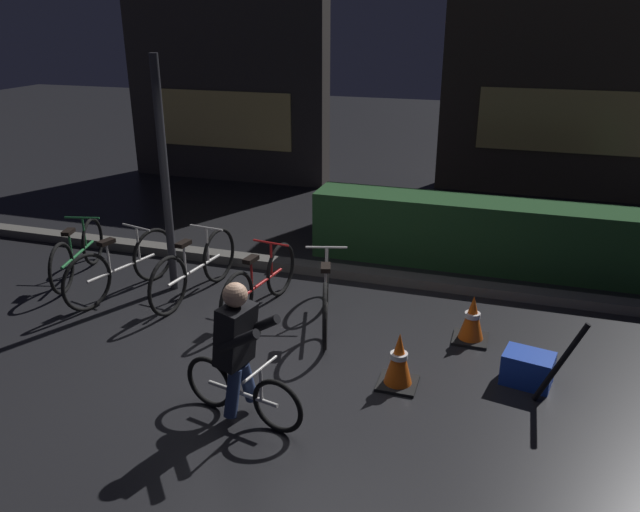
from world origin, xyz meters
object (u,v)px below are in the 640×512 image
Objects in this scene: parked_bike_right_mid at (326,293)px; traffic_cone_far at (472,319)px; parked_bike_center_left at (195,269)px; closed_umbrella at (560,363)px; street_post at (165,178)px; cyclist at (240,351)px; blue_crate at (528,368)px; parked_bike_left_mid at (122,267)px; parked_bike_leftmost at (78,253)px; parked_bike_center_right at (260,283)px; traffic_cone_near at (399,360)px.

parked_bike_right_mid is 3.31× the size of traffic_cone_far.
parked_bike_center_left reaches higher than closed_umbrella.
street_post reaches higher than cyclist.
blue_crate is at bearing -94.83° from parked_bike_center_left.
parked_bike_right_mid is 1.35× the size of cyclist.
cyclist is at bearing -113.23° from parked_bike_left_mid.
blue_crate is at bearing 41.36° from cyclist.
parked_bike_leftmost is 3.41m from parked_bike_right_mid.
blue_crate is (2.94, -0.65, -0.19)m from parked_bike_center_right.
street_post is at bearing 176.33° from traffic_cone_far.
cyclist reaches higher than parked_bike_center_right.
cyclist reaches higher than parked_bike_right_mid.
cyclist is at bearing -165.78° from closed_umbrella.
traffic_cone_near is 0.43× the size of cyclist.
blue_crate is at bearing 126.60° from closed_umbrella.
closed_umbrella is (5.77, -1.08, 0.06)m from parked_bike_leftmost.
traffic_cone_far is at bearing -3.67° from street_post.
parked_bike_center_left is 2.03× the size of closed_umbrella.
parked_bike_leftmost is 0.96× the size of parked_bike_center_right.
parked_bike_leftmost is 0.88m from parked_bike_left_mid.
blue_crate is at bearing 19.50° from traffic_cone_near.
closed_umbrella is (2.54, 1.02, -0.23)m from cyclist.
parked_bike_center_right is at bearing 156.53° from closed_umbrella.
street_post is 1.67× the size of parked_bike_right_mid.
closed_umbrella is at bearing 6.23° from traffic_cone_near.
parked_bike_leftmost is at bearing 86.56° from parked_bike_left_mid.
parked_bike_center_left is 3.23× the size of traffic_cone_near.
blue_crate is 2.67m from cyclist.
street_post reaches higher than parked_bike_right_mid.
traffic_cone_near is 1.20m from blue_crate.
street_post is 5.52× the size of traffic_cone_far.
parked_bike_center_right reaches higher than blue_crate.
parked_bike_right_mid is at bearing -176.49° from traffic_cone_far.
traffic_cone_near is 1.06× the size of traffic_cone_far.
parked_bike_center_left is at bearing 90.29° from parked_bike_center_right.
parked_bike_center_left is 3.93× the size of blue_crate.
parked_bike_center_right is (0.89, -0.12, -0.02)m from parked_bike_center_left.
parked_bike_left_mid is 3.12× the size of traffic_cone_near.
parked_bike_center_left is (0.38, -0.13, -1.04)m from street_post.
cyclist is at bearing -131.72° from traffic_cone_far.
parked_bike_left_mid is at bearing -122.22° from parked_bike_leftmost.
traffic_cone_near is at bearing -106.91° from parked_bike_center_left.
parked_bike_center_right reaches higher than parked_bike_leftmost.
street_post reaches higher than traffic_cone_near.
blue_crate is (4.20, -0.90, -1.25)m from street_post.
parked_bike_center_right reaches higher than traffic_cone_far.
parked_bike_center_left is 3.90m from blue_crate.
parked_bike_left_mid reaches higher than traffic_cone_near.
parked_bike_left_mid is at bearing -145.39° from street_post.
parked_bike_left_mid is 1.03× the size of parked_bike_center_right.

